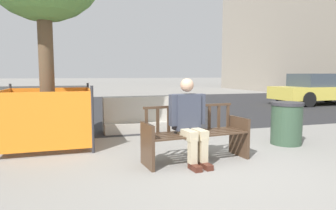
{
  "coord_description": "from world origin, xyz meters",
  "views": [
    {
      "loc": [
        -1.92,
        -3.81,
        1.38
      ],
      "look_at": [
        -0.1,
        1.99,
        0.75
      ],
      "focal_mm": 32.0,
      "sensor_mm": 36.0,
      "label": 1
    }
  ],
  "objects_px": {
    "street_bench": "(196,136)",
    "construction_fence": "(49,116)",
    "seated_person": "(189,119)",
    "jersey_barrier_centre": "(145,117)",
    "jersey_barrier_left": "(41,121)",
    "car_taxi_near": "(318,89)",
    "trash_bin": "(286,123)"
  },
  "relations": [
    {
      "from": "seated_person",
      "to": "trash_bin",
      "type": "height_order",
      "value": "seated_person"
    },
    {
      "from": "street_bench",
      "to": "construction_fence",
      "type": "xyz_separation_m",
      "value": [
        -2.3,
        1.74,
        0.2
      ]
    },
    {
      "from": "seated_person",
      "to": "construction_fence",
      "type": "bearing_deg",
      "value": 140.02
    },
    {
      "from": "street_bench",
      "to": "construction_fence",
      "type": "height_order",
      "value": "construction_fence"
    },
    {
      "from": "jersey_barrier_centre",
      "to": "jersey_barrier_left",
      "type": "distance_m",
      "value": 2.36
    },
    {
      "from": "trash_bin",
      "to": "jersey_barrier_left",
      "type": "bearing_deg",
      "value": 154.39
    },
    {
      "from": "construction_fence",
      "to": "car_taxi_near",
      "type": "xyz_separation_m",
      "value": [
        11.09,
        4.84,
        0.1
      ]
    },
    {
      "from": "construction_fence",
      "to": "jersey_barrier_centre",
      "type": "bearing_deg",
      "value": 24.71
    },
    {
      "from": "jersey_barrier_centre",
      "to": "car_taxi_near",
      "type": "distance_m",
      "value": 9.78
    },
    {
      "from": "construction_fence",
      "to": "trash_bin",
      "type": "bearing_deg",
      "value": -15.37
    },
    {
      "from": "trash_bin",
      "to": "street_bench",
      "type": "bearing_deg",
      "value": -166.43
    },
    {
      "from": "jersey_barrier_left",
      "to": "trash_bin",
      "type": "relative_size",
      "value": 2.42
    },
    {
      "from": "seated_person",
      "to": "jersey_barrier_centre",
      "type": "relative_size",
      "value": 0.66
    },
    {
      "from": "car_taxi_near",
      "to": "trash_bin",
      "type": "distance_m",
      "value": 8.99
    },
    {
      "from": "car_taxi_near",
      "to": "trash_bin",
      "type": "bearing_deg",
      "value": -137.56
    },
    {
      "from": "construction_fence",
      "to": "car_taxi_near",
      "type": "distance_m",
      "value": 12.1
    },
    {
      "from": "jersey_barrier_centre",
      "to": "construction_fence",
      "type": "bearing_deg",
      "value": -155.29
    },
    {
      "from": "jersey_barrier_left",
      "to": "trash_bin",
      "type": "distance_m",
      "value": 5.21
    },
    {
      "from": "jersey_barrier_centre",
      "to": "jersey_barrier_left",
      "type": "xyz_separation_m",
      "value": [
        -2.36,
        0.06,
        0.0
      ]
    },
    {
      "from": "street_bench",
      "to": "car_taxi_near",
      "type": "xyz_separation_m",
      "value": [
        8.78,
        6.58,
        0.29
      ]
    },
    {
      "from": "construction_fence",
      "to": "car_taxi_near",
      "type": "bearing_deg",
      "value": 23.59
    },
    {
      "from": "construction_fence",
      "to": "street_bench",
      "type": "bearing_deg",
      "value": -37.11
    },
    {
      "from": "seated_person",
      "to": "construction_fence",
      "type": "distance_m",
      "value": 2.83
    },
    {
      "from": "street_bench",
      "to": "trash_bin",
      "type": "bearing_deg",
      "value": 13.57
    },
    {
      "from": "seated_person",
      "to": "car_taxi_near",
      "type": "distance_m",
      "value": 11.13
    },
    {
      "from": "jersey_barrier_centre",
      "to": "construction_fence",
      "type": "height_order",
      "value": "construction_fence"
    },
    {
      "from": "trash_bin",
      "to": "car_taxi_near",
      "type": "bearing_deg",
      "value": 42.44
    },
    {
      "from": "seated_person",
      "to": "jersey_barrier_centre",
      "type": "bearing_deg",
      "value": 91.05
    },
    {
      "from": "street_bench",
      "to": "car_taxi_near",
      "type": "relative_size",
      "value": 0.4
    },
    {
      "from": "jersey_barrier_left",
      "to": "construction_fence",
      "type": "bearing_deg",
      "value": -76.51
    },
    {
      "from": "seated_person",
      "to": "car_taxi_near",
      "type": "xyz_separation_m",
      "value": [
        8.92,
        6.66,
        0.0
      ]
    },
    {
      "from": "construction_fence",
      "to": "car_taxi_near",
      "type": "relative_size",
      "value": 0.37
    }
  ]
}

